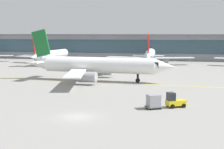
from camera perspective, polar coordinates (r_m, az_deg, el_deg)
ground_plane at (r=42.29m, az=-5.84°, el=-7.07°), size 400.00×400.00×0.00m
taxiway_centreline_stripe at (r=70.72m, az=-2.51°, el=-1.30°), size 109.58×10.28×0.01m
terminal_concourse at (r=131.86m, az=5.75°, el=4.71°), size 203.90×11.00×9.60m
gate_airplane_1 at (r=115.60m, az=-10.01°, el=3.27°), size 26.34×28.40×9.40m
gate_airplane_2 at (r=110.61m, az=6.34°, el=3.27°), size 28.30×30.43×10.08m
taxiing_regional_jet at (r=72.39m, az=-2.48°, el=1.53°), size 33.34×30.87×11.04m
baggage_tug at (r=47.89m, az=10.40°, el=-4.38°), size 2.95×2.50×2.10m
cargo_dolly_lead at (r=46.55m, az=6.97°, el=-4.44°), size 2.60×2.39×1.94m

